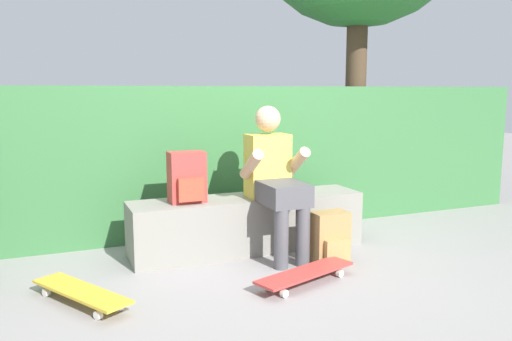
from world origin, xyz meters
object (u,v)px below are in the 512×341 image
bench_main (248,223)px  person_skater (275,176)px  skateboard_near_person (305,273)px  backpack_on_ground (330,238)px  skateboard_beside_bench (81,292)px  backpack_on_bench (187,178)px

bench_main → person_skater: size_ratio=1.63×
skateboard_near_person → backpack_on_ground: backpack_on_ground is taller
skateboard_beside_bench → backpack_on_ground: bearing=2.7°
person_skater → backpack_on_ground: 0.65m
skateboard_near_person → backpack_on_ground: bearing=40.3°
backpack_on_ground → backpack_on_bench: bearing=151.4°
person_skater → skateboard_near_person: person_skater is taller
skateboard_near_person → backpack_on_ground: size_ratio=2.05×
bench_main → backpack_on_ground: bench_main is taller
skateboard_near_person → backpack_on_bench: (-0.60, 0.87, 0.57)m
bench_main → skateboard_beside_bench: size_ratio=2.47×
person_skater → backpack_on_bench: person_skater is taller
bench_main → skateboard_beside_bench: 1.53m
person_skater → skateboard_beside_bench: bearing=-164.6°
skateboard_beside_bench → backpack_on_bench: size_ratio=1.99×
person_skater → backpack_on_bench: 0.69m
skateboard_beside_bench → person_skater: bearing=15.4°
bench_main → backpack_on_bench: backpack_on_bench is taller
backpack_on_bench → skateboard_beside_bench: bearing=-144.2°
backpack_on_bench → backpack_on_ground: 1.21m
bench_main → backpack_on_ground: (0.47, -0.55, -0.03)m
person_skater → skateboard_beside_bench: size_ratio=1.52×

